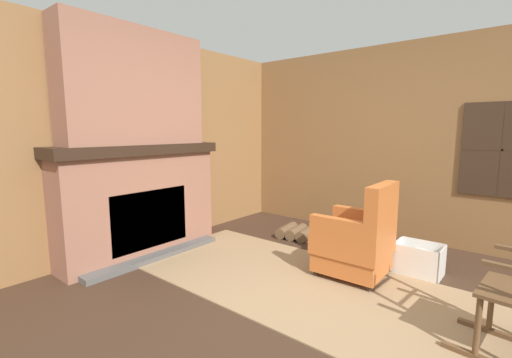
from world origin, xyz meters
TOP-DOWN VIEW (x-y plane):
  - ground_plane at (0.00, 0.00)m, footprint 14.00×14.00m
  - wood_panel_wall_left at (-2.49, 0.00)m, footprint 0.06×5.52m
  - wood_panel_wall_back at (0.03, 2.49)m, footprint 5.52×0.09m
  - fireplace_hearth at (-2.25, 0.00)m, footprint 0.61×1.91m
  - chimney_breast at (-2.26, 0.00)m, footprint 0.35×1.59m
  - area_rug at (-0.35, 0.49)m, footprint 3.61×1.55m
  - armchair at (-0.10, 0.95)m, footprint 0.66×0.59m
  - firewood_stack at (-1.21, 1.64)m, footprint 0.49×0.47m
  - laundry_basket at (0.36, 1.41)m, footprint 0.43×0.32m
  - oil_lamp_vase at (-2.30, -0.62)m, footprint 0.11×0.11m
  - storage_case at (-2.30, 0.71)m, footprint 0.13×0.24m

SIDE VIEW (x-z plane):
  - ground_plane at x=0.00m, z-range 0.00..0.00m
  - area_rug at x=-0.35m, z-range 0.00..0.01m
  - firewood_stack at x=-1.21m, z-range 0.00..0.14m
  - laundry_basket at x=0.36m, z-range 0.00..0.31m
  - armchair at x=-0.10m, z-range -0.12..0.82m
  - fireplace_hearth at x=-2.25m, z-range 0.00..1.25m
  - wood_panel_wall_back at x=0.03m, z-range 0.00..2.50m
  - wood_panel_wall_left at x=-2.49m, z-range 0.00..2.50m
  - storage_case at x=-2.30m, z-range 1.26..1.37m
  - oil_lamp_vase at x=-2.30m, z-range 1.21..1.53m
  - chimney_breast at x=-2.26m, z-range 1.26..2.48m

